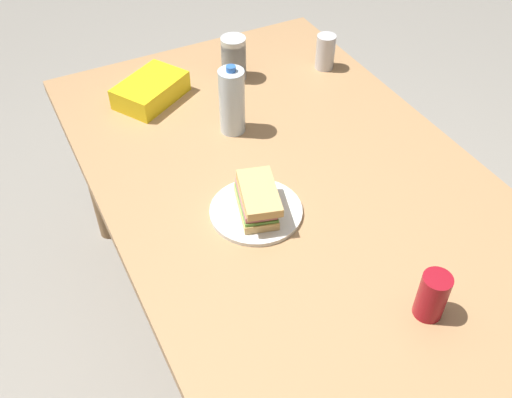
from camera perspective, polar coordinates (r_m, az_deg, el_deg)
The scene contains 9 objects.
ground_plane at distance 2.15m, azimuth 3.92°, elevation -14.00°, with size 8.00×8.00×0.00m, color gray.
dining_table at distance 1.64m, azimuth 5.01°, elevation -1.73°, with size 1.83×1.04×0.73m.
paper_plate at distance 1.53m, azimuth 0.00°, elevation -1.19°, with size 0.25×0.25×0.01m, color white.
sandwich at distance 1.50m, azimuth 0.10°, elevation -0.01°, with size 0.20×0.14×0.08m.
soda_can_red at distance 1.34m, azimuth 16.93°, elevation -9.07°, with size 0.07×0.07×0.12m, color maroon.
chip_bag at distance 1.95m, azimuth -10.30°, elevation 10.47°, with size 0.23×0.15×0.07m, color yellow.
water_bottle_tall at distance 1.75m, azimuth -2.37°, elevation 9.57°, with size 0.08×0.08×0.22m.
plastic_cup_stack at distance 2.02m, azimuth -2.20°, elevation 13.65°, with size 0.08×0.08×0.15m.
soda_can_silver at distance 2.09m, azimuth 6.82°, elevation 14.15°, with size 0.07×0.07×0.12m, color silver.
Camera 1 is at (0.95, -0.65, 1.82)m, focal length 40.74 mm.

